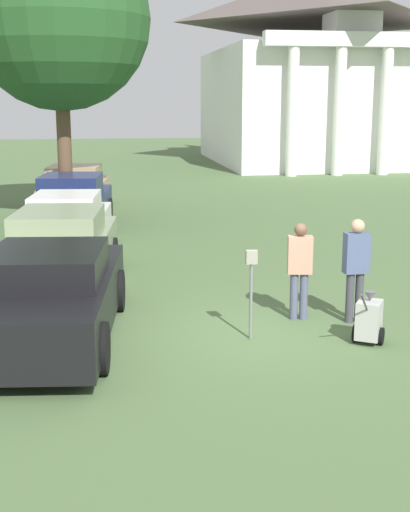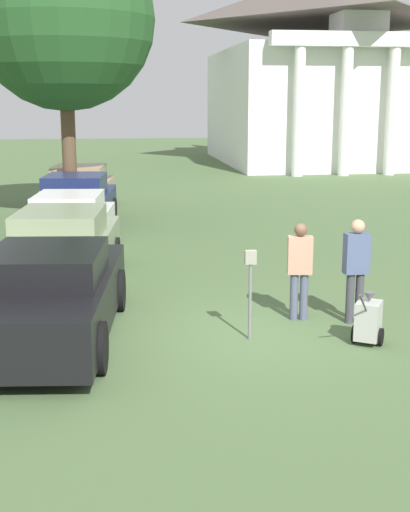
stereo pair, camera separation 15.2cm
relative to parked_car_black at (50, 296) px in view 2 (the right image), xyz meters
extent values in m
plane|color=#4C663D|center=(3.15, -0.27, -0.72)|extent=(120.00, 120.00, 0.00)
cube|color=black|center=(0.00, 0.03, -0.10)|extent=(2.45, 5.13, 0.83)
cube|color=black|center=(-0.02, -0.16, 0.55)|extent=(1.91, 2.25, 0.48)
cylinder|color=black|center=(-0.77, 1.66, -0.34)|extent=(0.26, 0.77, 0.75)
cylinder|color=black|center=(1.11, 1.46, -0.34)|extent=(0.26, 0.77, 0.75)
cylinder|color=black|center=(0.78, -1.60, -0.34)|extent=(0.26, 0.77, 0.75)
cube|color=gray|center=(0.00, 3.44, -0.11)|extent=(2.39, 5.23, 0.85)
cube|color=gray|center=(-0.02, 3.24, 0.60)|extent=(1.86, 2.29, 0.56)
cylinder|color=black|center=(-0.74, 5.10, -0.37)|extent=(0.25, 0.71, 0.69)
cylinder|color=black|center=(1.08, 4.90, -0.37)|extent=(0.25, 0.71, 0.69)
cylinder|color=black|center=(-1.07, 1.98, -0.37)|extent=(0.25, 0.71, 0.69)
cylinder|color=black|center=(0.75, 1.79, -0.37)|extent=(0.25, 0.71, 0.69)
cube|color=silver|center=(0.00, 6.65, -0.15)|extent=(2.25, 4.78, 0.78)
cube|color=silver|center=(-0.02, 6.46, 0.51)|extent=(1.75, 2.09, 0.55)
cylinder|color=black|center=(-0.70, 8.16, -0.40)|extent=(0.25, 0.66, 0.65)
cylinder|color=black|center=(1.02, 7.98, -0.40)|extent=(0.25, 0.66, 0.65)
cylinder|color=black|center=(-1.01, 5.31, -0.40)|extent=(0.25, 0.66, 0.65)
cylinder|color=black|center=(0.71, 5.13, -0.40)|extent=(0.25, 0.66, 0.65)
cube|color=#19234C|center=(0.00, 10.44, -0.13)|extent=(2.42, 4.93, 0.81)
cube|color=#19234C|center=(-0.02, 10.25, 0.57)|extent=(1.90, 2.16, 0.59)
cylinder|color=black|center=(-0.78, 12.01, -0.39)|extent=(0.25, 0.68, 0.67)
cylinder|color=black|center=(1.10, 11.81, -0.39)|extent=(0.25, 0.68, 0.67)
cylinder|color=black|center=(-1.09, 9.08, -0.39)|extent=(0.25, 0.68, 0.67)
cylinder|color=black|center=(0.79, 8.88, -0.39)|extent=(0.25, 0.68, 0.67)
cube|color=tan|center=(0.00, 13.72, -0.15)|extent=(2.40, 5.01, 0.78)
cube|color=tan|center=(-0.02, 13.52, 0.54)|extent=(1.87, 2.20, 0.60)
cylinder|color=black|center=(-0.76, 15.31, -0.40)|extent=(0.25, 0.66, 0.65)
cylinder|color=black|center=(1.09, 15.11, -0.40)|extent=(0.25, 0.66, 0.65)
cylinder|color=black|center=(-1.08, 12.32, -0.40)|extent=(0.25, 0.66, 0.65)
cylinder|color=black|center=(0.77, 12.13, -0.40)|extent=(0.25, 0.66, 0.65)
cylinder|color=slate|center=(3.15, -0.44, -0.10)|extent=(0.05, 0.05, 1.24)
cube|color=gray|center=(3.15, -0.44, 0.63)|extent=(0.18, 0.09, 0.22)
cylinder|color=#515670|center=(4.28, 0.45, -0.31)|extent=(0.14, 0.14, 0.83)
cylinder|color=#515670|center=(4.11, 0.48, -0.31)|extent=(0.14, 0.14, 0.83)
cube|color=tan|center=(4.20, 0.47, 0.43)|extent=(0.45, 0.29, 0.65)
sphere|color=brown|center=(4.20, 0.47, 0.87)|extent=(0.22, 0.22, 0.22)
cylinder|color=#3F3F47|center=(5.18, 0.17, -0.28)|extent=(0.14, 0.14, 0.87)
cylinder|color=#3F3F47|center=(5.01, 0.16, -0.28)|extent=(0.14, 0.14, 0.87)
cube|color=#4C597F|center=(5.10, 0.17, 0.50)|extent=(0.43, 0.24, 0.69)
sphere|color=tan|center=(5.10, 0.17, 0.96)|extent=(0.24, 0.24, 0.24)
cube|color=#B2B2AD|center=(4.94, -0.91, -0.34)|extent=(0.54, 0.56, 0.60)
cone|color=#59595B|center=(4.94, -0.91, 0.04)|extent=(0.18, 0.18, 0.16)
cylinder|color=#4C4C4C|center=(4.70, -1.31, 0.06)|extent=(0.33, 0.52, 0.43)
cylinder|color=black|center=(4.76, -0.80, -0.58)|extent=(0.19, 0.26, 0.28)
cylinder|color=black|center=(5.12, -1.02, -0.58)|extent=(0.19, 0.26, 0.28)
cube|color=white|center=(13.90, 31.45, 2.58)|extent=(11.96, 14.61, 6.59)
cylinder|color=white|center=(10.31, 23.54, 2.41)|extent=(0.56, 0.56, 6.26)
cylinder|color=white|center=(12.70, 23.54, 2.41)|extent=(0.56, 0.56, 6.26)
cylinder|color=white|center=(15.09, 23.54, 2.41)|extent=(0.56, 0.56, 6.26)
cube|color=white|center=(13.90, 23.54, 5.89)|extent=(10.17, 0.70, 0.70)
cylinder|color=brown|center=(-0.22, 11.62, 1.18)|extent=(0.44, 0.44, 3.81)
sphere|color=#234C23|center=(-0.22, 11.62, 5.43)|extent=(5.50, 5.50, 5.50)
camera|label=1|loc=(0.83, -11.11, 3.05)|focal=50.00mm
camera|label=2|loc=(0.98, -11.13, 3.05)|focal=50.00mm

